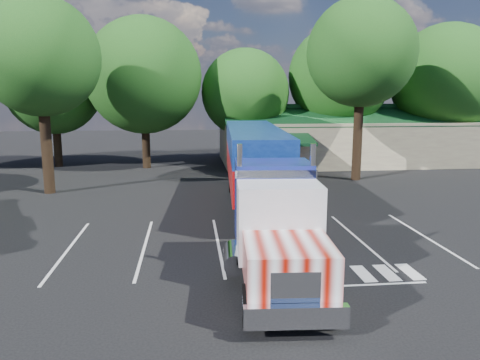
{
  "coord_description": "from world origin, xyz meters",
  "views": [
    {
      "loc": [
        -1.18,
        -25.7,
        6.54
      ],
      "look_at": [
        1.46,
        -1.4,
        2.0
      ],
      "focal_mm": 35.0,
      "sensor_mm": 36.0,
      "label": 1
    }
  ],
  "objects": [
    {
      "name": "semi_truck",
      "position": [
        2.34,
        -2.0,
        2.72
      ],
      "size": [
        4.56,
        23.1,
        4.81
      ],
      "rotation": [
        0.0,
        0.0,
        -0.06
      ],
      "color": "black",
      "rests_on": "ground"
    },
    {
      "name": "bicycle",
      "position": [
        1.8,
        4.1,
        0.46
      ],
      "size": [
        0.88,
        1.83,
        0.92
      ],
      "primitive_type": "imported",
      "rotation": [
        0.0,
        0.0,
        0.16
      ],
      "color": "black",
      "rests_on": "ground"
    },
    {
      "name": "tree_row_b",
      "position": [
        -13.0,
        17.8,
        7.13
      ],
      "size": [
        8.4,
        8.4,
        11.35
      ],
      "color": "black",
      "rests_on": "ground"
    },
    {
      "name": "ground",
      "position": [
        0.0,
        0.0,
        0.0
      ],
      "size": [
        120.0,
        120.0,
        0.0
      ],
      "primitive_type": "plane",
      "color": "black",
      "rests_on": "ground"
    },
    {
      "name": "tree_near_right",
      "position": [
        11.5,
        8.5,
        9.46
      ],
      "size": [
        8.0,
        8.0,
        13.5
      ],
      "color": "black",
      "rests_on": "ground"
    },
    {
      "name": "tree_row_d",
      "position": [
        4.0,
        17.5,
        6.58
      ],
      "size": [
        8.0,
        8.0,
        10.6
      ],
      "color": "black",
      "rests_on": "ground"
    },
    {
      "name": "event_hall",
      "position": [
        13.74,
        17.81,
        2.21
      ],
      "size": [
        24.2,
        14.12,
        5.55
      ],
      "color": "beige",
      "rests_on": "ground"
    },
    {
      "name": "tree_near_left",
      "position": [
        -10.5,
        6.0,
        8.81
      ],
      "size": [
        7.6,
        7.6,
        12.65
      ],
      "color": "black",
      "rests_on": "ground"
    },
    {
      "name": "woman",
      "position": [
        4.5,
        -2.54,
        0.93
      ],
      "size": [
        0.53,
        0.73,
        1.85
      ],
      "primitive_type": "imported",
      "rotation": [
        0.0,
        0.0,
        1.7
      ],
      "color": "black",
      "rests_on": "ground"
    },
    {
      "name": "silver_sedan",
      "position": [
        12.0,
        14.0,
        0.72
      ],
      "size": [
        4.45,
        1.69,
        1.45
      ],
      "primitive_type": "imported",
      "rotation": [
        0.0,
        0.0,
        1.61
      ],
      "color": "#B7BABF",
      "rests_on": "ground"
    },
    {
      "name": "tree_row_f",
      "position": [
        23.0,
        16.8,
        7.79
      ],
      "size": [
        10.4,
        10.4,
        13.0
      ],
      "color": "black",
      "rests_on": "ground"
    },
    {
      "name": "tree_row_e",
      "position": [
        13.0,
        18.0,
        8.09
      ],
      "size": [
        9.6,
        9.6,
        12.9
      ],
      "color": "black",
      "rests_on": "ground"
    },
    {
      "name": "tree_row_c",
      "position": [
        -5.0,
        16.2,
        8.04
      ],
      "size": [
        10.0,
        10.0,
        13.05
      ],
      "color": "black",
      "rests_on": "ground"
    }
  ]
}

